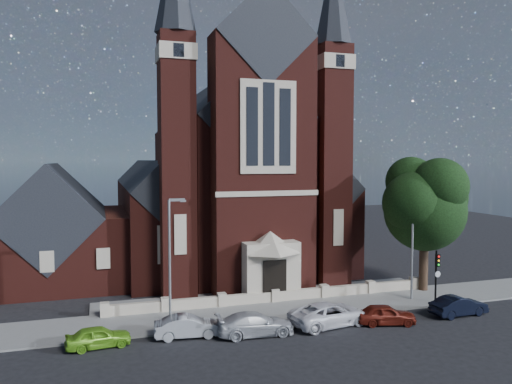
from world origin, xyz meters
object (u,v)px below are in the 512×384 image
at_px(church, 222,183).
at_px(car_white_suv, 329,314).
at_px(traffic_signal, 437,270).
at_px(parish_hall, 54,236).
at_px(street_tree, 428,205).
at_px(car_silver_a, 188,326).
at_px(street_lamp_left, 171,253).
at_px(car_navy, 459,306).
at_px(street_lamp_right, 413,240).
at_px(car_lime_van, 98,337).
at_px(car_silver_b, 255,324).
at_px(car_dark_red, 386,314).

height_order(church, car_white_suv, church).
bearing_deg(traffic_signal, parish_hall, 150.02).
xyz_separation_m(street_tree, traffic_signal, (-1.60, -3.28, -4.38)).
distance_m(car_silver_a, car_white_suv, 8.98).
bearing_deg(car_white_suv, street_lamp_left, 61.01).
height_order(church, car_navy, church).
distance_m(street_lamp_right, car_navy, 5.73).
bearing_deg(street_tree, street_lamp_right, -145.74).
bearing_deg(traffic_signal, car_silver_a, -176.44).
xyz_separation_m(street_tree, car_silver_a, (-19.92, -4.42, -6.30)).
height_order(parish_hall, traffic_signal, parish_hall).
xyz_separation_m(street_lamp_left, car_silver_a, (0.59, -2.72, -3.94)).
bearing_deg(car_silver_a, car_navy, -89.82).
height_order(street_lamp_left, car_lime_van, street_lamp_left).
xyz_separation_m(traffic_signal, car_silver_a, (-18.32, -1.14, -1.93)).
relative_size(parish_hall, street_tree, 1.14).
bearing_deg(street_lamp_left, traffic_signal, -4.76).
bearing_deg(traffic_signal, car_white_suv, -169.59).
bearing_deg(street_lamp_right, car_white_suv, -158.69).
relative_size(street_lamp_right, car_white_suv, 1.53).
bearing_deg(parish_hall, car_navy, -33.94).
distance_m(car_silver_b, car_navy, 14.30).
distance_m(parish_hall, street_lamp_right, 29.62).
xyz_separation_m(street_tree, car_navy, (-1.71, -5.80, -6.30)).
distance_m(traffic_signal, car_silver_a, 18.45).
relative_size(traffic_signal, car_lime_van, 1.12).
xyz_separation_m(car_lime_van, car_silver_a, (5.08, 0.10, 0.05)).
distance_m(church, street_lamp_right, 21.76).
relative_size(parish_hall, car_navy, 3.03).
bearing_deg(car_white_suv, car_navy, -104.92).
relative_size(street_lamp_right, car_silver_a, 2.04).
distance_m(street_lamp_left, car_navy, 19.64).
height_order(street_tree, car_dark_red, street_tree).
xyz_separation_m(street_lamp_right, traffic_signal, (0.91, -1.57, -2.02)).
height_order(car_lime_van, car_silver_a, car_silver_a).
distance_m(church, car_lime_van, 26.17).
bearing_deg(church, street_lamp_left, -112.66).
bearing_deg(street_tree, car_dark_red, -141.55).
relative_size(car_silver_a, car_dark_red, 1.05).
distance_m(street_lamp_left, car_silver_b, 6.96).
relative_size(car_lime_van, car_white_suv, 0.67).
bearing_deg(car_silver_b, car_silver_a, 80.02).
relative_size(car_silver_b, car_white_suv, 0.89).
relative_size(street_lamp_left, car_lime_van, 2.27).
height_order(car_white_suv, car_navy, car_white_suv).
relative_size(church, traffic_signal, 8.72).
height_order(church, street_lamp_right, church).
xyz_separation_m(street_lamp_left, street_lamp_right, (18.00, 0.00, 0.00)).
bearing_deg(church, car_navy, -64.70).
bearing_deg(street_lamp_right, car_silver_b, -165.11).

